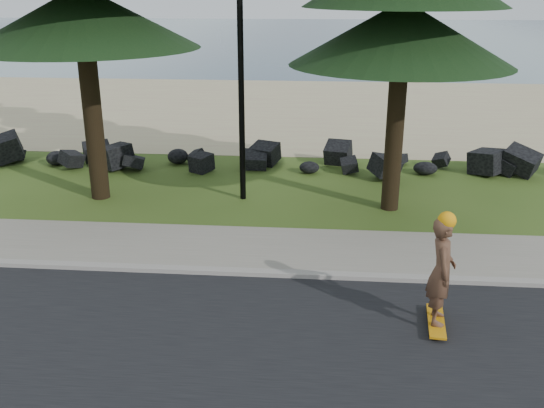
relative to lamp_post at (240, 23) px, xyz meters
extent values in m
plane|color=#344E18|center=(0.00, -3.20, -4.13)|extent=(160.00, 160.00, 0.00)
cube|color=black|center=(0.00, -7.70, -4.12)|extent=(160.00, 7.00, 0.02)
cube|color=gray|center=(0.00, -4.10, -4.08)|extent=(160.00, 0.20, 0.10)
cube|color=gray|center=(0.00, -3.00, -4.09)|extent=(160.00, 2.00, 0.08)
cube|color=tan|center=(0.00, 11.30, -4.13)|extent=(160.00, 15.00, 0.01)
cube|color=#30485D|center=(0.00, 47.80, -4.13)|extent=(160.00, 58.00, 0.01)
cylinder|color=black|center=(0.00, 0.00, -0.13)|extent=(0.14, 0.14, 8.00)
cube|color=orange|center=(3.70, -5.59, -4.04)|extent=(0.35, 1.02, 0.03)
imported|color=brown|center=(3.70, -5.59, -3.18)|extent=(0.46, 0.65, 1.67)
sphere|color=orange|center=(3.70, -5.59, -2.38)|extent=(0.27, 0.27, 0.27)
camera|label=1|loc=(1.87, -13.85, 0.84)|focal=40.00mm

